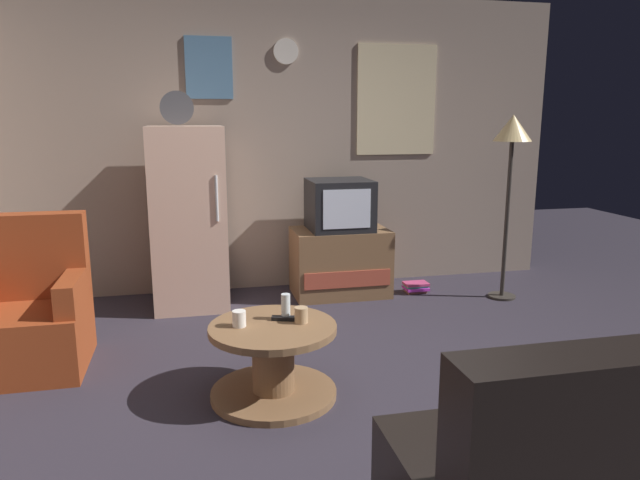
# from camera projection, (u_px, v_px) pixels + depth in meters

# --- Properties ---
(ground_plane) EXTENTS (12.00, 12.00, 0.00)m
(ground_plane) POSITION_uv_depth(u_px,v_px,m) (355.00, 404.00, 3.25)
(ground_plane) COLOR #2D2833
(wall_with_art) EXTENTS (5.20, 0.12, 2.64)m
(wall_with_art) POSITION_uv_depth(u_px,v_px,m) (283.00, 144.00, 5.31)
(wall_with_art) COLOR gray
(wall_with_art) RESTS_ON ground_plane
(fridge) EXTENTS (0.60, 0.62, 1.77)m
(fridge) POSITION_uv_depth(u_px,v_px,m) (189.00, 218.00, 4.80)
(fridge) COLOR beige
(fridge) RESTS_ON ground_plane
(tv_stand) EXTENTS (0.84, 0.53, 0.60)m
(tv_stand) POSITION_uv_depth(u_px,v_px,m) (340.00, 262.00, 5.20)
(tv_stand) COLOR brown
(tv_stand) RESTS_ON ground_plane
(crt_tv) EXTENTS (0.54, 0.51, 0.44)m
(crt_tv) POSITION_uv_depth(u_px,v_px,m) (339.00, 205.00, 5.09)
(crt_tv) COLOR black
(crt_tv) RESTS_ON tv_stand
(standing_lamp) EXTENTS (0.32, 0.32, 1.59)m
(standing_lamp) POSITION_uv_depth(u_px,v_px,m) (512.00, 143.00, 4.89)
(standing_lamp) COLOR #332D28
(standing_lamp) RESTS_ON ground_plane
(coffee_table) EXTENTS (0.72, 0.72, 0.43)m
(coffee_table) POSITION_uv_depth(u_px,v_px,m) (273.00, 361.00, 3.29)
(coffee_table) COLOR brown
(coffee_table) RESTS_ON ground_plane
(wine_glass) EXTENTS (0.05, 0.05, 0.15)m
(wine_glass) POSITION_uv_depth(u_px,v_px,m) (286.00, 307.00, 3.33)
(wine_glass) COLOR silver
(wine_glass) RESTS_ON coffee_table
(mug_ceramic_white) EXTENTS (0.08, 0.08, 0.09)m
(mug_ceramic_white) POSITION_uv_depth(u_px,v_px,m) (239.00, 319.00, 3.22)
(mug_ceramic_white) COLOR silver
(mug_ceramic_white) RESTS_ON coffee_table
(mug_ceramic_tan) EXTENTS (0.08, 0.08, 0.09)m
(mug_ceramic_tan) POSITION_uv_depth(u_px,v_px,m) (301.00, 315.00, 3.28)
(mug_ceramic_tan) COLOR tan
(mug_ceramic_tan) RESTS_ON coffee_table
(remote_control) EXTENTS (0.16, 0.08, 0.02)m
(remote_control) POSITION_uv_depth(u_px,v_px,m) (285.00, 318.00, 3.33)
(remote_control) COLOR black
(remote_control) RESTS_ON coffee_table
(armchair) EXTENTS (0.68, 0.68, 0.96)m
(armchair) POSITION_uv_depth(u_px,v_px,m) (30.00, 315.00, 3.68)
(armchair) COLOR maroon
(armchair) RESTS_ON ground_plane
(book_stack) EXTENTS (0.22, 0.17, 0.09)m
(book_stack) POSITION_uv_depth(u_px,v_px,m) (416.00, 287.00, 5.30)
(book_stack) COLOR #9F6358
(book_stack) RESTS_ON ground_plane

